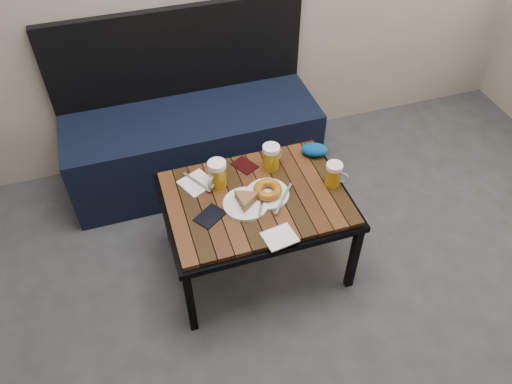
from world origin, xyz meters
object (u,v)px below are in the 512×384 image
object	(u,v)px
cafe_table	(256,203)
passport_navy	(210,216)
beer_mug_right	(334,174)
plate_bagel	(268,192)
bench	(193,137)
plate_pie	(246,201)
knit_pouch	(315,150)
passport_burgundy	(245,165)
beer_mug_centre	(271,157)
beer_mug_left	(217,174)

from	to	relation	value
cafe_table	passport_navy	world-z (taller)	passport_navy
beer_mug_right	plate_bagel	xyz separation A→B (m)	(-0.31, 0.02, -0.04)
bench	cafe_table	distance (m)	0.78
plate_pie	passport_navy	xyz separation A→B (m)	(-0.17, -0.02, -0.02)
beer_mug_right	knit_pouch	xyz separation A→B (m)	(-0.00, 0.22, -0.03)
passport_navy	passport_burgundy	size ratio (longest dim) A/B	1.09
bench	beer_mug_right	size ratio (longest dim) A/B	11.71
knit_pouch	beer_mug_centre	bearing A→B (deg)	-174.16
cafe_table	passport_burgundy	distance (m)	0.22
beer_mug_centre	plate_bagel	world-z (taller)	beer_mug_centre
beer_mug_right	passport_navy	xyz separation A→B (m)	(-0.59, -0.03, -0.06)
plate_bagel	passport_navy	bearing A→B (deg)	-170.20
bench	knit_pouch	distance (m)	0.79
plate_bagel	beer_mug_right	bearing A→B (deg)	-4.17
bench	beer_mug_left	xyz separation A→B (m)	(-0.00, -0.62, 0.27)
passport_burgundy	cafe_table	bearing A→B (deg)	-121.04
beer_mug_left	passport_burgundy	bearing A→B (deg)	165.56
plate_pie	beer_mug_right	bearing A→B (deg)	0.77
plate_bagel	knit_pouch	distance (m)	0.36
beer_mug_centre	passport_navy	world-z (taller)	beer_mug_centre
cafe_table	beer_mug_left	world-z (taller)	beer_mug_left
cafe_table	bench	bearing A→B (deg)	100.90
beer_mug_centre	knit_pouch	world-z (taller)	beer_mug_centre
cafe_table	knit_pouch	xyz separation A→B (m)	(0.36, 0.19, 0.07)
passport_navy	beer_mug_left	bearing A→B (deg)	120.34
beer_mug_centre	beer_mug_right	size ratio (longest dim) A/B	1.08
bench	cafe_table	xyz separation A→B (m)	(0.14, -0.75, 0.16)
beer_mug_right	passport_burgundy	world-z (taller)	beer_mug_right
plate_bagel	passport_navy	distance (m)	0.28
cafe_table	beer_mug_centre	bearing A→B (deg)	52.02
cafe_table	passport_burgundy	xyz separation A→B (m)	(0.01, 0.21, 0.05)
beer_mug_centre	beer_mug_right	bearing A→B (deg)	-68.41
beer_mug_centre	passport_burgundy	size ratio (longest dim) A/B	1.13
passport_burgundy	knit_pouch	bearing A→B (deg)	-32.17
beer_mug_centre	passport_burgundy	bearing A→B (deg)	129.35
plate_bagel	bench	bearing A→B (deg)	104.59
bench	passport_burgundy	xyz separation A→B (m)	(0.15, -0.53, 0.20)
passport_burgundy	bench	bearing A→B (deg)	77.87
knit_pouch	cafe_table	bearing A→B (deg)	-152.42
cafe_table	passport_burgundy	bearing A→B (deg)	87.19
cafe_table	plate_pie	world-z (taller)	plate_pie
bench	knit_pouch	xyz separation A→B (m)	(0.50, -0.56, 0.23)
plate_pie	passport_navy	distance (m)	0.17
passport_burgundy	plate_bagel	bearing A→B (deg)	-107.37
plate_pie	passport_burgundy	bearing A→B (deg)	74.41
beer_mug_left	plate_pie	bearing A→B (deg)	74.17
passport_burgundy	beer_mug_left	bearing A→B (deg)	-178.95
bench	beer_mug_left	world-z (taller)	bench
plate_pie	passport_burgundy	size ratio (longest dim) A/B	1.77
bench	beer_mug_right	distance (m)	0.96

